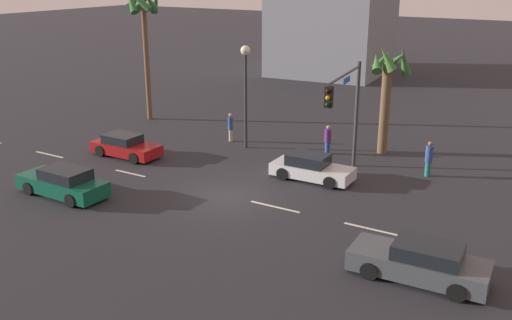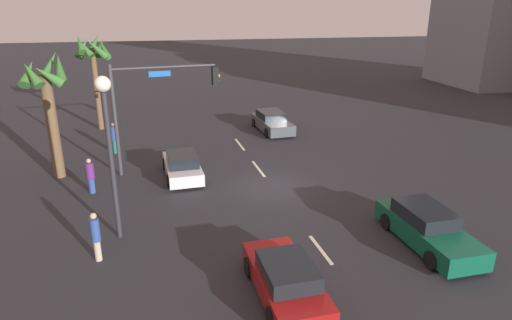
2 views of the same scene
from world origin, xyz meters
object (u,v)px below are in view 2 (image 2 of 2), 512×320
at_px(pedestrian_1, 90,175).
at_px(pedestrian_2, 114,137).
at_px(car_1, 182,166).
at_px(car_0, 285,279).
at_px(pedestrian_0, 96,235).
at_px(streetlamp, 108,128).
at_px(car_2, 272,122).
at_px(traffic_signal, 154,98).
at_px(palm_tree_0, 47,95).
at_px(palm_tree_1, 93,56).
at_px(car_3, 427,228).

relative_size(pedestrian_1, pedestrian_2, 0.91).
bearing_deg(car_1, car_0, -169.46).
distance_m(pedestrian_0, pedestrian_1, 6.28).
relative_size(car_1, streetlamp, 0.69).
distance_m(car_1, pedestrian_0, 8.10).
distance_m(car_1, car_2, 10.30).
distance_m(traffic_signal, palm_tree_0, 5.07).
height_order(car_1, palm_tree_1, palm_tree_1).
height_order(pedestrian_0, palm_tree_1, palm_tree_1).
relative_size(car_3, streetlamp, 0.76).
bearing_deg(palm_tree_1, car_3, -147.79).
bearing_deg(car_0, car_3, -74.38).
bearing_deg(pedestrian_1, car_3, -123.25).
relative_size(car_1, palm_tree_1, 0.62).
bearing_deg(car_0, traffic_signal, 14.48).
distance_m(pedestrian_0, palm_tree_1, 18.91).
distance_m(car_3, palm_tree_0, 18.19).
bearing_deg(pedestrian_2, pedestrian_0, 179.69).
distance_m(car_1, palm_tree_0, 7.36).
distance_m(traffic_signal, pedestrian_0, 9.41).
distance_m(streetlamp, palm_tree_1, 17.00).
bearing_deg(streetlamp, pedestrian_0, 156.92).
relative_size(car_2, streetlamp, 0.78).
relative_size(traffic_signal, pedestrian_2, 3.04).
bearing_deg(car_0, car_2, -15.36).
relative_size(car_2, palm_tree_0, 0.75).
height_order(pedestrian_0, pedestrian_1, pedestrian_0).
relative_size(car_2, pedestrian_1, 2.81).
xyz_separation_m(pedestrian_2, palm_tree_0, (-3.30, 2.65, 3.26)).
xyz_separation_m(car_3, streetlamp, (3.38, 10.95, 3.63)).
height_order(car_0, car_1, car_1).
xyz_separation_m(car_2, palm_tree_1, (3.62, 11.79, 4.53)).
bearing_deg(pedestrian_0, pedestrian_1, 6.83).
bearing_deg(car_1, traffic_signal, 40.08).
xyz_separation_m(pedestrian_2, palm_tree_1, (6.15, 1.23, 4.19)).
relative_size(palm_tree_0, palm_tree_1, 0.94).
bearing_deg(streetlamp, palm_tree_1, 6.14).
xyz_separation_m(car_2, pedestrian_0, (-14.78, 10.63, 0.32)).
xyz_separation_m(traffic_signal, palm_tree_0, (0.36, 5.05, 0.32)).
height_order(car_3, pedestrian_2, pedestrian_2).
bearing_deg(traffic_signal, pedestrian_1, 126.29).
xyz_separation_m(traffic_signal, pedestrian_2, (3.66, 2.40, -2.94)).
bearing_deg(pedestrian_1, car_0, -147.00).
bearing_deg(palm_tree_0, pedestrian_0, -163.90).
bearing_deg(car_2, palm_tree_1, 72.92).
xyz_separation_m(streetlamp, pedestrian_1, (4.71, 1.39, -3.39)).
bearing_deg(car_1, pedestrian_0, 153.68).
height_order(pedestrian_1, palm_tree_0, palm_tree_0).
bearing_deg(pedestrian_1, pedestrian_0, -173.17).
xyz_separation_m(car_0, pedestrian_2, (15.78, 5.53, 0.40)).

